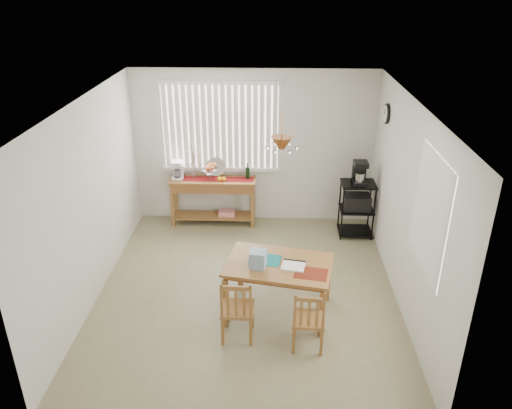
{
  "coord_description": "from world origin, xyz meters",
  "views": [
    {
      "loc": [
        0.33,
        -5.67,
        3.96
      ],
      "look_at": [
        0.1,
        0.55,
        1.05
      ],
      "focal_mm": 35.0,
      "sensor_mm": 36.0,
      "label": 1
    }
  ],
  "objects_px": {
    "cart_items": "(360,173)",
    "chair_left": "(237,310)",
    "sideboard": "(213,190)",
    "dining_table": "(279,269)",
    "chair_right": "(309,320)",
    "wire_cart": "(357,204)"
  },
  "relations": [
    {
      "from": "sideboard",
      "to": "chair_right",
      "type": "height_order",
      "value": "sideboard"
    },
    {
      "from": "sideboard",
      "to": "chair_right",
      "type": "xyz_separation_m",
      "value": [
        1.43,
        -3.13,
        -0.23
      ]
    },
    {
      "from": "wire_cart",
      "to": "dining_table",
      "type": "xyz_separation_m",
      "value": [
        -1.27,
        -2.09,
        0.06
      ]
    },
    {
      "from": "chair_left",
      "to": "chair_right",
      "type": "distance_m",
      "value": 0.83
    },
    {
      "from": "dining_table",
      "to": "chair_right",
      "type": "xyz_separation_m",
      "value": [
        0.34,
        -0.7,
        -0.23
      ]
    },
    {
      "from": "sideboard",
      "to": "chair_left",
      "type": "bearing_deg",
      "value": -78.43
    },
    {
      "from": "chair_right",
      "to": "sideboard",
      "type": "bearing_deg",
      "value": 114.59
    },
    {
      "from": "cart_items",
      "to": "chair_left",
      "type": "relative_size",
      "value": 0.46
    },
    {
      "from": "sideboard",
      "to": "chair_left",
      "type": "height_order",
      "value": "chair_left"
    },
    {
      "from": "sideboard",
      "to": "wire_cart",
      "type": "height_order",
      "value": "wire_cart"
    },
    {
      "from": "sideboard",
      "to": "dining_table",
      "type": "bearing_deg",
      "value": -65.72
    },
    {
      "from": "wire_cart",
      "to": "cart_items",
      "type": "height_order",
      "value": "cart_items"
    },
    {
      "from": "dining_table",
      "to": "wire_cart",
      "type": "bearing_deg",
      "value": 58.66
    },
    {
      "from": "chair_left",
      "to": "chair_right",
      "type": "xyz_separation_m",
      "value": [
        0.82,
        -0.14,
        -0.02
      ]
    },
    {
      "from": "sideboard",
      "to": "chair_right",
      "type": "distance_m",
      "value": 3.45
    },
    {
      "from": "wire_cart",
      "to": "chair_right",
      "type": "distance_m",
      "value": 2.95
    },
    {
      "from": "cart_items",
      "to": "chair_left",
      "type": "distance_m",
      "value": 3.26
    },
    {
      "from": "cart_items",
      "to": "dining_table",
      "type": "distance_m",
      "value": 2.5
    },
    {
      "from": "chair_right",
      "to": "wire_cart",
      "type": "bearing_deg",
      "value": 71.52
    },
    {
      "from": "sideboard",
      "to": "chair_right",
      "type": "relative_size",
      "value": 1.84
    },
    {
      "from": "chair_left",
      "to": "wire_cart",
      "type": "bearing_deg",
      "value": 56.6
    },
    {
      "from": "dining_table",
      "to": "chair_left",
      "type": "relative_size",
      "value": 1.73
    }
  ]
}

